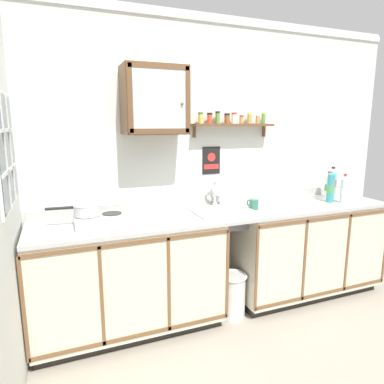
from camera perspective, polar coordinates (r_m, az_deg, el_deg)
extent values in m
plane|color=#9E9384|center=(3.09, 9.09, -22.07)|extent=(6.30, 6.30, 0.00)
cube|color=silver|center=(3.25, 3.26, 4.64)|extent=(3.90, 0.05, 2.63)
cube|color=white|center=(3.32, 3.78, 26.86)|extent=(3.90, 0.02, 0.05)
cube|color=black|center=(3.14, -10.39, -20.66)|extent=(1.46, 0.55, 0.08)
cube|color=beige|center=(2.90, -10.59, -13.35)|extent=(1.49, 0.61, 0.82)
cube|color=brown|center=(2.48, -9.51, -8.35)|extent=(1.49, 0.01, 0.03)
cube|color=brown|center=(2.81, -8.99, -22.59)|extent=(1.49, 0.01, 0.03)
cube|color=brown|center=(2.60, -26.30, -17.43)|extent=(0.02, 0.01, 0.76)
cube|color=brown|center=(2.60, -14.83, -16.64)|extent=(0.02, 0.01, 0.76)
cube|color=brown|center=(2.68, -3.86, -15.28)|extent=(0.02, 0.01, 0.76)
cube|color=brown|center=(2.86, 5.95, -13.58)|extent=(0.02, 0.01, 0.76)
cube|color=black|center=(3.83, 17.54, -14.83)|extent=(1.47, 0.55, 0.08)
cube|color=beige|center=(3.64, 18.26, -8.57)|extent=(1.50, 0.61, 0.82)
cube|color=brown|center=(3.31, 22.04, -4.03)|extent=(1.50, 0.01, 0.03)
cube|color=brown|center=(3.57, 21.14, -15.50)|extent=(1.50, 0.01, 0.03)
cube|color=brown|center=(2.99, 10.75, -12.60)|extent=(0.02, 0.01, 0.76)
cube|color=brown|center=(3.27, 18.31, -10.87)|extent=(0.02, 0.01, 0.76)
cube|color=brown|center=(3.59, 24.53, -9.29)|extent=(0.02, 0.01, 0.76)
cube|color=#B2B2AD|center=(3.03, 5.78, -3.53)|extent=(3.26, 0.64, 0.03)
cube|color=#B2B2AD|center=(3.27, 3.45, -1.39)|extent=(3.26, 0.02, 0.08)
cube|color=silver|center=(3.03, 5.05, -3.12)|extent=(0.53, 0.41, 0.01)
cube|color=slate|center=(3.07, 5.01, -5.60)|extent=(0.45, 0.33, 0.01)
cube|color=slate|center=(3.19, 3.68, -3.72)|extent=(0.45, 0.01, 0.14)
cube|color=slate|center=(2.90, 6.52, -5.31)|extent=(0.45, 0.01, 0.14)
cylinder|color=#4C4C51|center=(3.07, 5.01, -5.64)|extent=(0.04, 0.04, 0.01)
cylinder|color=silver|center=(3.24, 3.86, -2.05)|extent=(0.05, 0.05, 0.02)
cylinder|color=silver|center=(3.21, 3.89, -0.03)|extent=(0.02, 0.02, 0.21)
torus|color=silver|center=(3.14, 4.41, 1.64)|extent=(0.15, 0.02, 0.15)
cylinder|color=silver|center=(3.26, 4.83, -1.39)|extent=(0.02, 0.02, 0.05)
cube|color=silver|center=(2.71, -15.05, -4.57)|extent=(0.38, 0.31, 0.07)
cylinder|color=#2D2D2D|center=(2.71, -17.07, -3.80)|extent=(0.15, 0.15, 0.01)
cylinder|color=#2D2D2D|center=(2.73, -13.24, -3.50)|extent=(0.15, 0.15, 0.01)
cylinder|color=black|center=(2.57, -16.71, -5.53)|extent=(0.03, 0.02, 0.03)
cylinder|color=black|center=(2.59, -12.66, -5.19)|extent=(0.03, 0.02, 0.03)
cylinder|color=silver|center=(2.70, -17.12, -2.90)|extent=(0.19, 0.19, 0.08)
torus|color=silver|center=(2.69, -17.17, -2.06)|extent=(0.20, 0.20, 0.01)
cylinder|color=black|center=(2.70, -21.30, -2.55)|extent=(0.20, 0.04, 0.02)
cylinder|color=silver|center=(3.63, 24.05, 0.16)|extent=(0.07, 0.07, 0.24)
cone|color=silver|center=(3.61, 24.22, 2.23)|extent=(0.07, 0.07, 0.03)
cylinder|color=red|center=(3.61, 24.25, 2.63)|extent=(0.03, 0.03, 0.02)
cylinder|color=white|center=(3.63, 24.04, 0.10)|extent=(0.07, 0.07, 0.07)
cylinder|color=teal|center=(3.61, 22.14, 0.56)|extent=(0.07, 0.07, 0.27)
cone|color=teal|center=(3.59, 22.32, 2.96)|extent=(0.07, 0.07, 0.03)
cylinder|color=white|center=(3.59, 22.35, 3.37)|extent=(0.03, 0.03, 0.02)
cylinder|color=#4C9959|center=(3.61, 22.13, 0.45)|extent=(0.07, 0.07, 0.08)
cylinder|color=#8CB7E0|center=(3.84, 22.36, 1.10)|extent=(0.08, 0.08, 0.27)
cone|color=#8CB7E0|center=(3.82, 22.53, 3.35)|extent=(0.08, 0.08, 0.04)
cylinder|color=#262626|center=(3.82, 22.56, 3.78)|extent=(0.04, 0.04, 0.02)
cylinder|color=#D84C3F|center=(3.84, 22.38, 1.42)|extent=(0.08, 0.08, 0.08)
cylinder|color=white|center=(3.75, 21.78, 0.66)|extent=(0.07, 0.07, 0.24)
cone|color=white|center=(3.73, 21.93, 2.70)|extent=(0.07, 0.07, 0.03)
cylinder|color=red|center=(3.72, 21.96, 3.09)|extent=(0.03, 0.03, 0.02)
cylinder|color=#4C9959|center=(3.75, 21.79, 0.73)|extent=(0.07, 0.07, 0.07)
cylinder|color=#337259|center=(3.14, 10.30, -2.03)|extent=(0.08, 0.08, 0.09)
torus|color=#337259|center=(3.16, 9.58, -1.82)|extent=(0.04, 0.06, 0.06)
cube|color=brown|center=(2.86, -6.30, 14.96)|extent=(0.51, 0.30, 0.54)
cube|color=silver|center=(2.72, -5.41, 15.18)|extent=(0.42, 0.01, 0.44)
cube|color=brown|center=(2.66, -10.33, 15.13)|extent=(0.04, 0.01, 0.51)
cube|color=brown|center=(2.79, -0.70, 15.12)|extent=(0.04, 0.01, 0.51)
cube|color=brown|center=(2.74, -5.50, 20.24)|extent=(0.48, 0.01, 0.04)
cube|color=brown|center=(2.71, -5.30, 10.06)|extent=(0.48, 0.01, 0.04)
sphere|color=olive|center=(2.76, -1.62, 14.60)|extent=(0.02, 0.02, 0.02)
cube|color=brown|center=(3.22, 6.94, 11.05)|extent=(0.80, 0.14, 0.02)
cube|color=brown|center=(3.11, 0.36, 9.98)|extent=(0.02, 0.03, 0.10)
cube|color=brown|center=(3.46, 11.92, 9.87)|extent=(0.02, 0.03, 0.10)
cylinder|color=#E0C659|center=(3.07, 1.46, 12.10)|extent=(0.04, 0.04, 0.08)
cylinder|color=#33723F|center=(3.07, 1.47, 13.00)|extent=(0.05, 0.05, 0.02)
cylinder|color=#CC4C33|center=(3.12, 2.97, 12.06)|extent=(0.05, 0.05, 0.08)
cylinder|color=black|center=(3.12, 2.98, 12.93)|extent=(0.05, 0.05, 0.02)
cylinder|color=#598C3F|center=(3.16, 4.29, 12.16)|extent=(0.04, 0.04, 0.09)
cylinder|color=black|center=(3.16, 4.31, 13.15)|extent=(0.04, 0.04, 0.02)
cylinder|color=brown|center=(3.18, 5.88, 11.97)|extent=(0.05, 0.05, 0.08)
cylinder|color=black|center=(3.18, 5.89, 12.79)|extent=(0.05, 0.05, 0.02)
cylinder|color=silver|center=(3.22, 7.04, 12.01)|extent=(0.05, 0.05, 0.08)
cylinder|color=red|center=(3.22, 7.06, 12.89)|extent=(0.05, 0.05, 0.02)
cylinder|color=tan|center=(3.25, 8.26, 11.76)|extent=(0.04, 0.04, 0.06)
cylinder|color=red|center=(3.25, 8.28, 12.43)|extent=(0.04, 0.04, 0.02)
cylinder|color=tan|center=(3.32, 9.58, 11.91)|extent=(0.04, 0.04, 0.08)
cylinder|color=yellow|center=(3.32, 9.60, 12.77)|extent=(0.04, 0.04, 0.02)
cylinder|color=tan|center=(3.35, 10.92, 11.75)|extent=(0.04, 0.04, 0.07)
cylinder|color=white|center=(3.35, 10.95, 12.50)|extent=(0.04, 0.04, 0.02)
cylinder|color=#598C3F|center=(3.40, 11.85, 11.88)|extent=(0.04, 0.04, 0.09)
cylinder|color=yellow|center=(3.40, 11.89, 12.79)|extent=(0.04, 0.04, 0.02)
cube|color=black|center=(3.21, 3.23, 5.28)|extent=(0.18, 0.01, 0.25)
cube|color=red|center=(3.21, 3.26, 4.25)|extent=(0.15, 0.00, 0.05)
cylinder|color=red|center=(3.20, 3.27, 5.84)|extent=(0.08, 0.00, 0.08)
cube|color=#262D38|center=(2.39, -28.53, 6.20)|extent=(0.01, 0.73, 0.67)
cube|color=white|center=(2.39, -28.77, 6.18)|extent=(0.02, 0.77, 0.71)
cube|color=white|center=(2.26, -28.75, 5.97)|extent=(0.01, 0.02, 0.67)
cube|color=white|center=(2.52, -28.07, 6.43)|extent=(0.01, 0.02, 0.67)
cube|color=white|center=(2.40, -28.13, 3.39)|extent=(0.01, 0.73, 0.02)
cube|color=white|center=(2.38, -28.66, 9.05)|extent=(0.01, 0.73, 0.02)
cylinder|color=silver|center=(3.19, 6.63, -16.86)|extent=(0.23, 0.23, 0.38)
torus|color=white|center=(3.10, 6.71, -13.72)|extent=(0.26, 0.26, 0.02)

